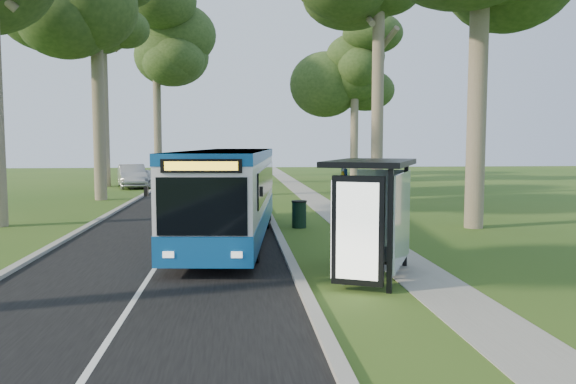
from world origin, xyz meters
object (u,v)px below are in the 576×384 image
at_px(bus_shelter, 382,196).
at_px(car_white, 144,178).
at_px(bus, 230,194).
at_px(car_silver, 132,176).
at_px(bus_stop_sign, 344,212).
at_px(litter_bin, 299,214).

height_order(bus_shelter, car_white, bus_shelter).
relative_size(bus, bus_shelter, 3.08).
relative_size(bus, car_silver, 2.24).
distance_m(bus, bus_stop_sign, 6.56).
xyz_separation_m(bus_stop_sign, litter_bin, (-0.03, 8.62, -1.14)).
bearing_deg(litter_bin, car_silver, 115.90).
height_order(bus, car_white, bus).
height_order(bus_stop_sign, litter_bin, bus_stop_sign).
relative_size(bus, litter_bin, 11.04).
xyz_separation_m(bus_shelter, car_silver, (-10.78, 28.58, -1.14)).
bearing_deg(bus_shelter, car_silver, 134.61).
height_order(litter_bin, car_silver, car_silver).
height_order(bus_stop_sign, bus_shelter, bus_shelter).
bearing_deg(bus_stop_sign, car_silver, 105.37).
relative_size(bus_stop_sign, car_white, 0.68).
xyz_separation_m(bus, bus_stop_sign, (2.60, -6.02, 0.13)).
distance_m(bus_shelter, car_silver, 30.57).
relative_size(car_white, car_silver, 0.78).
distance_m(bus, car_white, 23.65).
bearing_deg(bus_shelter, car_white, 133.17).
distance_m(bus_stop_sign, car_white, 30.15).
bearing_deg(car_silver, bus_shelter, -83.94).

